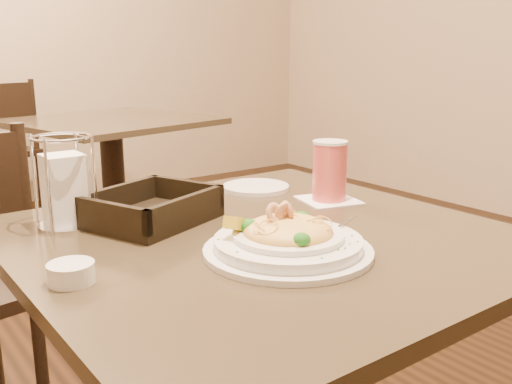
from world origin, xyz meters
TOP-DOWN VIEW (x-y plane):
  - main_table at (0.00, 0.00)m, footprint 0.90×0.90m
  - background_table at (0.53, 2.00)m, footprint 1.08×1.08m
  - dining_chair_far at (0.22, 3.12)m, footprint 0.52×0.52m
  - pasta_bowl at (-0.03, -0.12)m, footprint 0.33×0.30m
  - drink_glass at (0.28, 0.11)m, footprint 0.15×0.15m
  - bread_basket at (-0.13, 0.20)m, footprint 0.30×0.27m
  - napkin_caddy at (-0.29, 0.28)m, footprint 0.12×0.12m
  - side_plate at (0.21, 0.30)m, footprint 0.21×0.21m
  - butter_ramekin at (-0.38, -0.02)m, footprint 0.09×0.09m

SIDE VIEW (x-z plane):
  - dining_chair_far at x=0.22m, z-range 0.03..0.96m
  - main_table at x=0.00m, z-range 0.14..0.90m
  - background_table at x=0.53m, z-range 0.14..0.90m
  - side_plate at x=0.21m, z-range 0.76..0.77m
  - butter_ramekin at x=-0.38m, z-range 0.76..0.79m
  - bread_basket at x=-0.13m, z-range 0.75..0.82m
  - pasta_bowl at x=-0.03m, z-range 0.74..0.84m
  - drink_glass at x=0.28m, z-range 0.76..0.90m
  - napkin_caddy at x=-0.29m, z-range 0.75..0.94m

